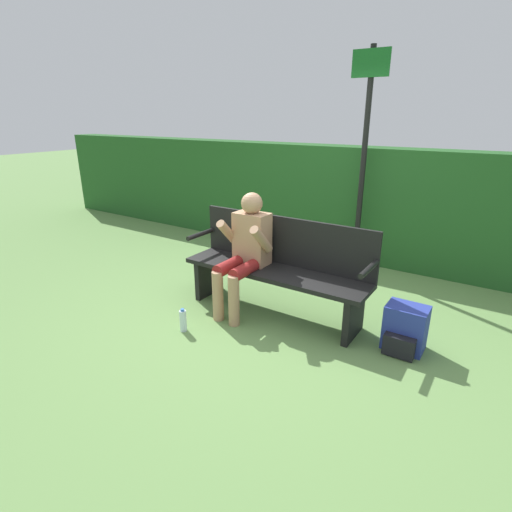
% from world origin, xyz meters
% --- Properties ---
extents(ground_plane, '(40.00, 40.00, 0.00)m').
position_xyz_m(ground_plane, '(0.00, 0.00, 0.00)').
color(ground_plane, '#668E4C').
extents(hedge_back, '(12.00, 0.45, 1.55)m').
position_xyz_m(hedge_back, '(0.00, 2.15, 0.78)').
color(hedge_back, '#235623').
rests_on(hedge_back, ground).
extents(park_bench, '(1.95, 0.47, 0.98)m').
position_xyz_m(park_bench, '(0.00, 0.07, 0.51)').
color(park_bench, black).
rests_on(park_bench, ground).
extents(person_seated, '(0.49, 0.63, 1.23)m').
position_xyz_m(person_seated, '(-0.30, -0.07, 0.69)').
color(person_seated, tan).
rests_on(person_seated, ground).
extents(backpack, '(0.35, 0.34, 0.41)m').
position_xyz_m(backpack, '(1.30, 0.05, 0.19)').
color(backpack, '#283893').
rests_on(backpack, ground).
extents(water_bottle, '(0.07, 0.07, 0.23)m').
position_xyz_m(water_bottle, '(-0.53, -0.78, 0.11)').
color(water_bottle, silver).
rests_on(water_bottle, ground).
extents(signpost, '(0.44, 0.09, 2.71)m').
position_xyz_m(signpost, '(0.23, 1.75, 1.58)').
color(signpost, black).
rests_on(signpost, ground).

